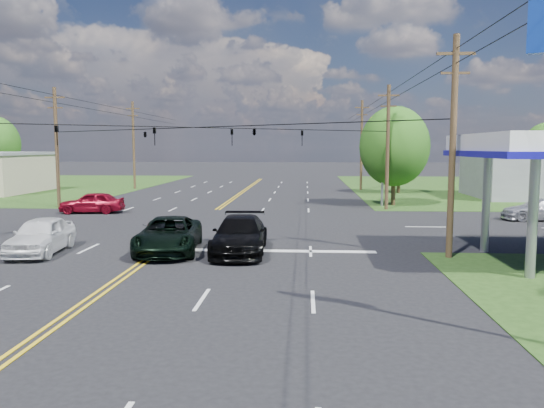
# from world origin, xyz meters

# --- Properties ---
(ground) EXTENTS (280.00, 280.00, 0.00)m
(ground) POSITION_xyz_m (0.00, 12.00, 0.00)
(ground) COLOR black
(ground) RESTS_ON ground
(stop_bar) EXTENTS (10.00, 0.50, 0.02)m
(stop_bar) POSITION_xyz_m (5.00, 4.00, 0.00)
(stop_bar) COLOR silver
(stop_bar) RESTS_ON ground
(pole_se) EXTENTS (1.60, 0.28, 9.50)m
(pole_se) POSITION_xyz_m (13.00, 3.00, 4.92)
(pole_se) COLOR #3D2E19
(pole_se) RESTS_ON ground
(pole_nw) EXTENTS (1.60, 0.28, 9.50)m
(pole_nw) POSITION_xyz_m (-13.00, 21.00, 4.92)
(pole_nw) COLOR #3D2E19
(pole_nw) RESTS_ON ground
(pole_ne) EXTENTS (1.60, 0.28, 9.50)m
(pole_ne) POSITION_xyz_m (13.00, 21.00, 4.92)
(pole_ne) COLOR #3D2E19
(pole_ne) RESTS_ON ground
(pole_left_far) EXTENTS (1.60, 0.28, 10.00)m
(pole_left_far) POSITION_xyz_m (-13.00, 40.00, 5.17)
(pole_left_far) COLOR #3D2E19
(pole_left_far) RESTS_ON ground
(pole_right_far) EXTENTS (1.60, 0.28, 10.00)m
(pole_right_far) POSITION_xyz_m (13.00, 40.00, 5.17)
(pole_right_far) COLOR #3D2E19
(pole_right_far) RESTS_ON ground
(span_wire_signals) EXTENTS (26.00, 18.00, 1.13)m
(span_wire_signals) POSITION_xyz_m (0.00, 12.00, 6.00)
(span_wire_signals) COLOR black
(span_wire_signals) RESTS_ON ground
(power_lines) EXTENTS (26.04, 100.00, 0.64)m
(power_lines) POSITION_xyz_m (0.00, 10.00, 8.60)
(power_lines) COLOR black
(power_lines) RESTS_ON ground
(tree_right_a) EXTENTS (5.70, 5.70, 8.18)m
(tree_right_a) POSITION_xyz_m (14.00, 24.00, 4.87)
(tree_right_a) COLOR #3D2E19
(tree_right_a) RESTS_ON ground
(tree_right_b) EXTENTS (4.94, 4.94, 7.09)m
(tree_right_b) POSITION_xyz_m (16.50, 36.00, 4.22)
(tree_right_b) COLOR #3D2E19
(tree_right_b) RESTS_ON ground
(pickup_dkgreen) EXTENTS (3.28, 6.02, 1.60)m
(pickup_dkgreen) POSITION_xyz_m (0.50, 3.50, 0.80)
(pickup_dkgreen) COLOR black
(pickup_dkgreen) RESTS_ON ground
(suv_black) EXTENTS (2.49, 5.80, 1.66)m
(suv_black) POSITION_xyz_m (3.78, 3.50, 0.83)
(suv_black) COLOR black
(suv_black) RESTS_ON ground
(pickup_white) EXTENTS (2.46, 5.02, 1.65)m
(pickup_white) POSITION_xyz_m (-5.22, 2.88, 0.82)
(pickup_white) COLOR white
(pickup_white) RESTS_ON ground
(sedan_red) EXTENTS (4.76, 2.33, 1.56)m
(sedan_red) POSITION_xyz_m (-8.86, 17.50, 0.78)
(sedan_red) COLOR maroon
(sedan_red) RESTS_ON ground
(sedan_far) EXTENTS (5.06, 2.24, 1.44)m
(sedan_far) POSITION_xyz_m (22.21, 15.54, 0.72)
(sedan_far) COLOR silver
(sedan_far) RESTS_ON ground
(polesign_ne) EXTENTS (1.99, 0.88, 7.32)m
(polesign_ne) POSITION_xyz_m (13.00, 23.36, 5.60)
(polesign_ne) COLOR #A5A5AA
(polesign_ne) RESTS_ON ground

